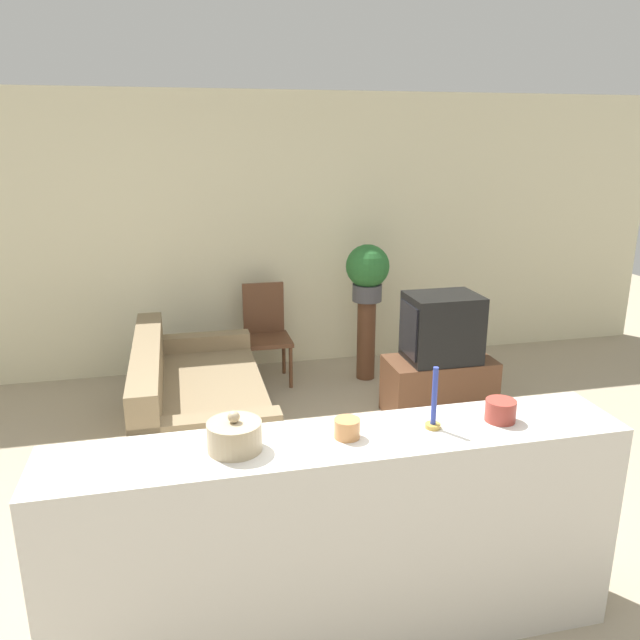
{
  "coord_description": "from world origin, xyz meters",
  "views": [
    {
      "loc": [
        -0.64,
        -2.68,
        2.28
      ],
      "look_at": [
        0.46,
        2.04,
        0.85
      ],
      "focal_mm": 35.0,
      "sensor_mm": 36.0,
      "label": 1
    }
  ],
  "objects_px": {
    "potted_plant": "(368,270)",
    "decorative_bowl": "(234,436)",
    "couch": "(196,407)",
    "wooden_chair": "(266,329)",
    "television": "(441,328)"
  },
  "relations": [
    {
      "from": "television",
      "to": "couch",
      "type": "bearing_deg",
      "value": -179.32
    },
    {
      "from": "couch",
      "to": "television",
      "type": "bearing_deg",
      "value": 0.68
    },
    {
      "from": "couch",
      "to": "potted_plant",
      "type": "bearing_deg",
      "value": 30.24
    },
    {
      "from": "couch",
      "to": "potted_plant",
      "type": "xyz_separation_m",
      "value": [
        1.66,
        0.97,
        0.79
      ]
    },
    {
      "from": "wooden_chair",
      "to": "television",
      "type": "bearing_deg",
      "value": -41.22
    },
    {
      "from": "potted_plant",
      "to": "decorative_bowl",
      "type": "xyz_separation_m",
      "value": [
        -1.55,
        -3.14,
        0.03
      ]
    },
    {
      "from": "wooden_chair",
      "to": "decorative_bowl",
      "type": "bearing_deg",
      "value": -100.25
    },
    {
      "from": "couch",
      "to": "television",
      "type": "height_order",
      "value": "television"
    },
    {
      "from": "wooden_chair",
      "to": "potted_plant",
      "type": "distance_m",
      "value": 1.12
    },
    {
      "from": "couch",
      "to": "television",
      "type": "xyz_separation_m",
      "value": [
        2.01,
        0.02,
        0.49
      ]
    },
    {
      "from": "potted_plant",
      "to": "couch",
      "type": "bearing_deg",
      "value": -149.76
    },
    {
      "from": "wooden_chair",
      "to": "decorative_bowl",
      "type": "distance_m",
      "value": 3.43
    },
    {
      "from": "couch",
      "to": "wooden_chair",
      "type": "xyz_separation_m",
      "value": [
        0.71,
        1.16,
        0.22
      ]
    },
    {
      "from": "television",
      "to": "potted_plant",
      "type": "xyz_separation_m",
      "value": [
        -0.34,
        0.95,
        0.3
      ]
    },
    {
      "from": "potted_plant",
      "to": "decorative_bowl",
      "type": "height_order",
      "value": "potted_plant"
    }
  ]
}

